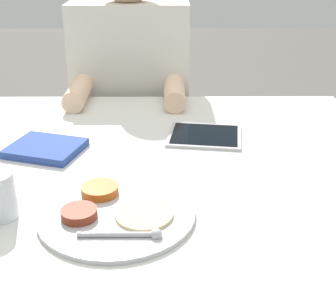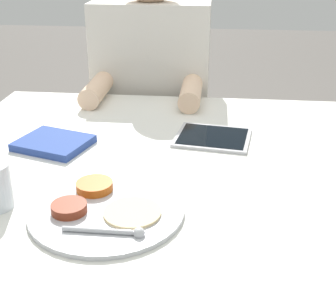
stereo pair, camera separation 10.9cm
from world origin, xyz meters
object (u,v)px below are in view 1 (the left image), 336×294
tablet_device (205,136)px  person_diner (132,127)px  red_notebook (46,149)px  thali_tray (115,212)px

tablet_device → person_diner: size_ratio=0.18×
person_diner → red_notebook: bearing=-106.7°
red_notebook → tablet_device: bearing=12.7°
thali_tray → red_notebook: 0.37m
thali_tray → tablet_device: (0.21, 0.40, -0.00)m
thali_tray → person_diner: (-0.03, 0.90, -0.18)m
red_notebook → person_diner: bearing=73.3°
thali_tray → person_diner: person_diner is taller
thali_tray → red_notebook: (-0.21, 0.30, 0.00)m
tablet_device → person_diner: 0.58m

